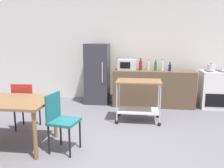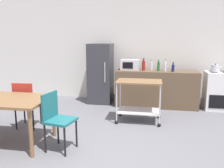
# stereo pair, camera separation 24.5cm
# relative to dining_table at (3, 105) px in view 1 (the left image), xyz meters

# --- Properties ---
(ground_plane) EXTENTS (12.00, 12.00, 0.00)m
(ground_plane) POSITION_rel_dining_table_xyz_m (1.53, 0.04, -0.67)
(ground_plane) COLOR slate
(back_wall) EXTENTS (8.40, 0.12, 2.90)m
(back_wall) POSITION_rel_dining_table_xyz_m (1.53, 3.24, 0.78)
(back_wall) COLOR silver
(back_wall) RESTS_ON ground_plane
(kitchen_counter) EXTENTS (2.00, 0.64, 0.90)m
(kitchen_counter) POSITION_rel_dining_table_xyz_m (2.43, 2.64, -0.22)
(kitchen_counter) COLOR brown
(kitchen_counter) RESTS_ON ground_plane
(dining_table) EXTENTS (1.50, 0.90, 0.75)m
(dining_table) POSITION_rel_dining_table_xyz_m (0.00, 0.00, 0.00)
(dining_table) COLOR brown
(dining_table) RESTS_ON ground_plane
(chair_teal) EXTENTS (0.47, 0.47, 0.89)m
(chair_teal) POSITION_rel_dining_table_xyz_m (0.95, -0.08, -0.15)
(chair_teal) COLOR #1E666B
(chair_teal) RESTS_ON ground_plane
(chair_red) EXTENTS (0.43, 0.43, 0.89)m
(chair_red) POSITION_rel_dining_table_xyz_m (0.02, 0.66, -0.15)
(chair_red) COLOR #B72D23
(chair_red) RESTS_ON ground_plane
(stove_oven) EXTENTS (0.60, 0.61, 0.92)m
(stove_oven) POSITION_rel_dining_table_xyz_m (3.88, 2.65, -0.22)
(stove_oven) COLOR white
(stove_oven) RESTS_ON ground_plane
(refrigerator) EXTENTS (0.60, 0.63, 1.55)m
(refrigerator) POSITION_rel_dining_table_xyz_m (0.98, 2.73, 0.10)
(refrigerator) COLOR #333338
(refrigerator) RESTS_ON ground_plane
(kitchen_cart) EXTENTS (0.91, 0.57, 0.85)m
(kitchen_cart) POSITION_rel_dining_table_xyz_m (2.09, 1.42, -0.10)
(kitchen_cart) COLOR brown
(kitchen_cart) RESTS_ON ground_plane
(microwave) EXTENTS (0.46, 0.35, 0.26)m
(microwave) POSITION_rel_dining_table_xyz_m (1.76, 2.68, 0.36)
(microwave) COLOR silver
(microwave) RESTS_ON kitchen_counter
(bottle_wine) EXTENTS (0.08, 0.08, 0.30)m
(bottle_wine) POSITION_rel_dining_table_xyz_m (2.11, 2.61, 0.36)
(bottle_wine) COLOR maroon
(bottle_wine) RESTS_ON kitchen_counter
(bottle_olive_oil) EXTENTS (0.06, 0.06, 0.25)m
(bottle_olive_oil) POSITION_rel_dining_table_xyz_m (2.29, 2.71, 0.33)
(bottle_olive_oil) COLOR silver
(bottle_olive_oil) RESTS_ON kitchen_counter
(bottle_hot_sauce) EXTENTS (0.06, 0.06, 0.27)m
(bottle_hot_sauce) POSITION_rel_dining_table_xyz_m (2.47, 2.56, 0.35)
(bottle_hot_sauce) COLOR #1E6628
(bottle_hot_sauce) RESTS_ON kitchen_counter
(bottle_soy_sauce) EXTENTS (0.07, 0.07, 0.29)m
(bottle_soy_sauce) POSITION_rel_dining_table_xyz_m (2.63, 2.57, 0.35)
(bottle_soy_sauce) COLOR silver
(bottle_soy_sauce) RESTS_ON kitchen_counter
(bottle_sesame_oil) EXTENTS (0.07, 0.07, 0.22)m
(bottle_sesame_oil) POSITION_rel_dining_table_xyz_m (2.81, 2.54, 0.32)
(bottle_sesame_oil) COLOR navy
(bottle_sesame_oil) RESTS_ON kitchen_counter
(kettle) EXTENTS (0.24, 0.17, 0.19)m
(kettle) POSITION_rel_dining_table_xyz_m (3.77, 2.56, 0.33)
(kettle) COLOR silver
(kettle) RESTS_ON stove_oven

